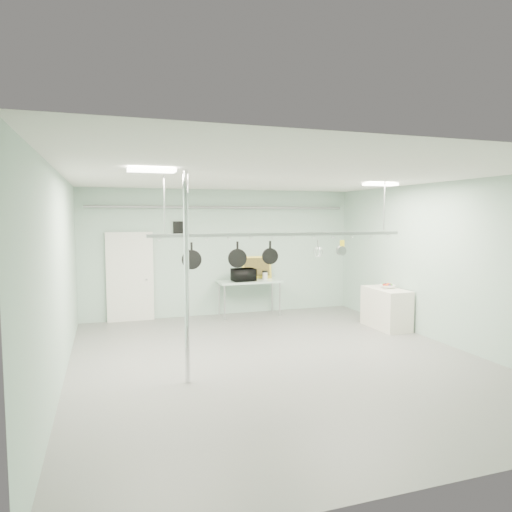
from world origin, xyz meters
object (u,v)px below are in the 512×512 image
object	(u,v)px
prep_table	(249,283)
microwave	(244,275)
pot_rack	(283,233)
skillet_left	(192,255)
chrome_pole	(187,278)
skillet_right	(270,252)
side_cabinet	(386,308)
skillet_mid	(237,254)
fruit_bowl	(387,286)
coffee_canister	(265,276)

from	to	relation	value
prep_table	microwave	xyz separation A→B (m)	(-0.17, -0.06, 0.23)
pot_rack	skillet_left	xyz separation A→B (m)	(-1.66, 0.00, -0.36)
chrome_pole	skillet_right	distance (m)	1.90
side_cabinet	skillet_mid	xyz separation A→B (m)	(-3.80, -1.10, 1.41)
pot_rack	skillet_mid	xyz separation A→B (m)	(-0.85, 0.00, -0.37)
prep_table	pot_rack	distance (m)	3.61
pot_rack	microwave	distance (m)	3.45
skillet_left	skillet_mid	size ratio (longest dim) A/B	0.99
fruit_bowl	skillet_left	world-z (taller)	skillet_left
pot_rack	prep_table	bearing A→B (deg)	83.09
side_cabinet	prep_table	bearing A→B (deg)	139.21
skillet_right	chrome_pole	bearing A→B (deg)	-138.55
prep_table	skillet_mid	xyz separation A→B (m)	(-1.25, -3.30, 1.03)
fruit_bowl	skillet_left	xyz separation A→B (m)	(-4.65, -1.14, 0.92)
coffee_canister	microwave	bearing A→B (deg)	-172.48
prep_table	side_cabinet	xyz separation A→B (m)	(2.55, -2.20, -0.38)
prep_table	coffee_canister	bearing A→B (deg)	2.60
chrome_pole	coffee_canister	world-z (taller)	chrome_pole
prep_table	fruit_bowl	world-z (taller)	fruit_bowl
fruit_bowl	skillet_right	bearing A→B (deg)	-160.69
coffee_canister	fruit_bowl	size ratio (longest dim) A/B	0.57
side_cabinet	skillet_left	size ratio (longest dim) A/B	2.73
side_cabinet	skillet_right	size ratio (longest dim) A/B	3.02
chrome_pole	skillet_mid	xyz separation A→B (m)	(1.05, 0.90, 0.26)
coffee_canister	prep_table	bearing A→B (deg)	-177.40
skillet_mid	skillet_right	distance (m)	0.61
prep_table	side_cabinet	world-z (taller)	prep_table
fruit_bowl	side_cabinet	bearing A→B (deg)	-141.86
side_cabinet	coffee_canister	distance (m)	3.12
coffee_canister	skillet_mid	distance (m)	3.82
skillet_left	prep_table	bearing A→B (deg)	69.92
chrome_pole	coffee_canister	distance (m)	5.06
microwave	chrome_pole	bearing A→B (deg)	57.33
chrome_pole	pot_rack	xyz separation A→B (m)	(1.90, 0.90, 0.63)
side_cabinet	coffee_canister	bearing A→B (deg)	133.74
skillet_left	skillet_right	distance (m)	1.41
chrome_pole	skillet_mid	distance (m)	1.41
prep_table	pot_rack	size ratio (longest dim) A/B	0.33
microwave	skillet_left	size ratio (longest dim) A/B	1.29
microwave	skillet_left	xyz separation A→B (m)	(-1.89, -3.24, 0.80)
side_cabinet	chrome_pole	bearing A→B (deg)	-157.59
microwave	skillet_right	xyz separation A→B (m)	(-0.48, -3.24, 0.82)
prep_table	fruit_bowl	bearing A→B (deg)	-39.83
microwave	skillet_left	distance (m)	3.84
fruit_bowl	coffee_canister	bearing A→B (deg)	134.81
skillet_right	side_cabinet	bearing A→B (deg)	31.88
fruit_bowl	chrome_pole	bearing A→B (deg)	-157.42
chrome_pole	skillet_mid	size ratio (longest dim) A/B	7.22
fruit_bowl	skillet_left	bearing A→B (deg)	-166.29
side_cabinet	skillet_right	distance (m)	3.67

